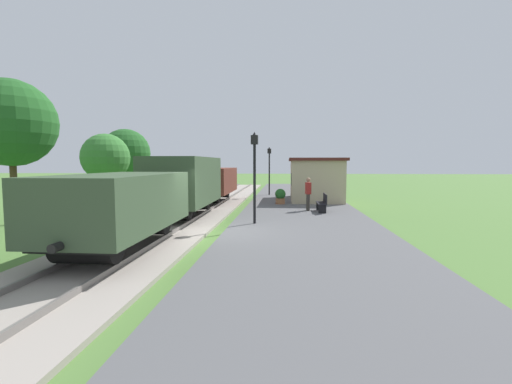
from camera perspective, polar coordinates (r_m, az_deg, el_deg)
ground_plane at (r=12.90m, az=-6.15°, el=-7.44°), size 160.00×160.00×0.00m
platform_slab at (r=12.68m, az=8.31°, el=-7.10°), size 6.00×60.00×0.25m
track_ballast at (r=13.54m, az=-16.24°, el=-6.76°), size 3.80×60.00×0.12m
rail_near at (r=13.28m, az=-13.33°, el=-6.36°), size 0.07×60.00×0.14m
rail_far at (r=13.79m, az=-19.06°, el=-6.08°), size 0.07×60.00×0.14m
freight_train at (r=17.22m, az=-11.47°, el=0.59°), size 2.50×19.40×2.72m
station_hut at (r=24.11m, az=9.49°, el=2.10°), size 3.50×5.80×2.78m
bench_near_hut at (r=18.21m, az=10.66°, el=-1.66°), size 0.42×1.50×0.91m
person_waiting at (r=18.49m, az=8.38°, el=-0.10°), size 0.30×0.42×1.71m
potted_planter at (r=21.37m, az=3.93°, el=-0.67°), size 0.64×0.64×0.92m
lamp_post_near at (r=14.30m, az=-0.24°, el=5.07°), size 0.28×0.28×3.70m
lamp_post_far at (r=27.50m, az=2.15°, el=4.86°), size 0.28×0.28×3.70m
tree_trackside_mid at (r=18.85m, az=-34.74°, el=9.08°), size 3.75×3.75×6.31m
tree_trackside_far at (r=24.47m, az=-23.03°, el=5.11°), size 3.00×3.00×4.57m
tree_field_left at (r=29.60m, az=-20.21°, el=5.86°), size 3.75×3.75×5.36m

